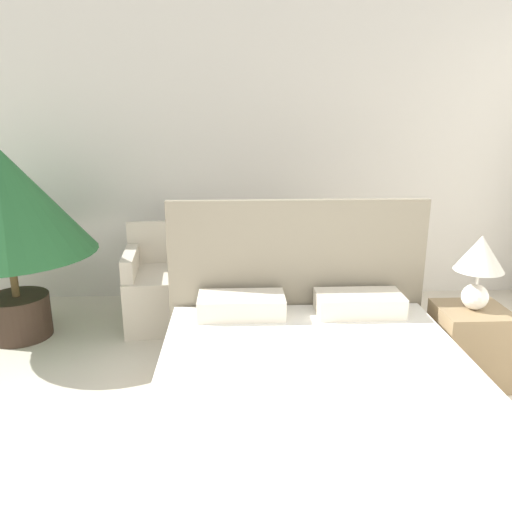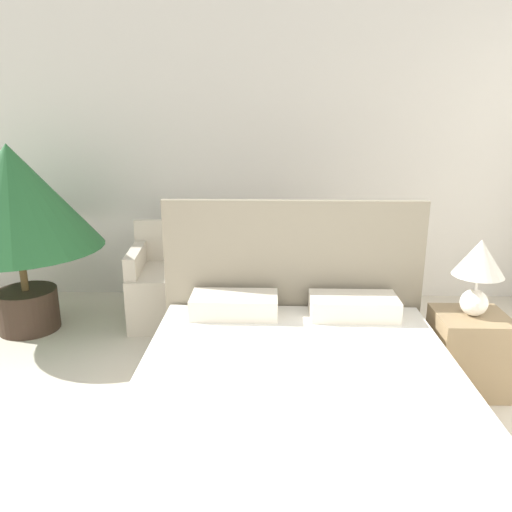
{
  "view_description": "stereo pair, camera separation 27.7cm",
  "coord_description": "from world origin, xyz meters",
  "views": [
    {
      "loc": [
        -0.2,
        -0.92,
        1.81
      ],
      "look_at": [
        -0.04,
        2.82,
        0.72
      ],
      "focal_mm": 35.0,
      "sensor_mm": 36.0,
      "label": 1
    },
    {
      "loc": [
        0.07,
        -0.92,
        1.81
      ],
      "look_at": [
        -0.04,
        2.82,
        0.72
      ],
      "focal_mm": 35.0,
      "sensor_mm": 36.0,
      "label": 2
    }
  ],
  "objects": [
    {
      "name": "nightstand",
      "position": [
        1.39,
        2.13,
        0.27
      ],
      "size": [
        0.46,
        0.43,
        0.53
      ],
      "color": "#937A56",
      "rests_on": "ground_plane"
    },
    {
      "name": "side_table",
      "position": [
        -0.31,
        3.26,
        0.22
      ],
      "size": [
        0.38,
        0.38,
        0.45
      ],
      "color": "#B7AD93",
      "rests_on": "ground_plane"
    },
    {
      "name": "armchair_near_window_left",
      "position": [
        -0.83,
        3.24,
        0.29
      ],
      "size": [
        0.71,
        0.75,
        0.86
      ],
      "rotation": [
        0.0,
        0.0,
        0.09
      ],
      "color": "beige",
      "rests_on": "ground_plane"
    },
    {
      "name": "wall_back",
      "position": [
        0.0,
        3.94,
        1.45
      ],
      "size": [
        10.0,
        0.06,
        2.9
      ],
      "color": "silver",
      "rests_on": "ground_plane"
    },
    {
      "name": "potted_palm",
      "position": [
        -2.0,
        2.99,
        1.1
      ],
      "size": [
        1.36,
        1.36,
        1.57
      ],
      "color": "#38281E",
      "rests_on": "ground_plane"
    },
    {
      "name": "bed",
      "position": [
        0.23,
        1.4,
        0.28
      ],
      "size": [
        1.8,
        2.19,
        1.24
      ],
      "color": "brown",
      "rests_on": "ground_plane"
    },
    {
      "name": "table_lamp",
      "position": [
        1.39,
        2.13,
        0.87
      ],
      "size": [
        0.32,
        0.32,
        0.51
      ],
      "color": "white",
      "rests_on": "nightstand"
    },
    {
      "name": "armchair_near_window_right",
      "position": [
        0.2,
        3.24,
        0.29
      ],
      "size": [
        0.66,
        0.7,
        0.86
      ],
      "rotation": [
        0.0,
        0.0,
        0.01
      ],
      "color": "beige",
      "rests_on": "ground_plane"
    }
  ]
}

